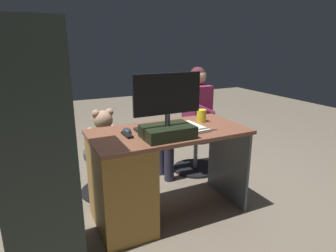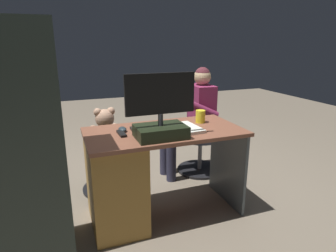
{
  "view_description": "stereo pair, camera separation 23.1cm",
  "coord_description": "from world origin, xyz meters",
  "px_view_note": "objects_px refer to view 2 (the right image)",
  "views": [
    {
      "loc": [
        0.94,
        2.24,
        1.38
      ],
      "look_at": [
        -0.15,
        -0.02,
        0.65
      ],
      "focal_mm": 31.1,
      "sensor_mm": 36.0,
      "label": 1
    },
    {
      "loc": [
        0.73,
        2.33,
        1.38
      ],
      "look_at": [
        -0.15,
        -0.02,
        0.65
      ],
      "focal_mm": 31.1,
      "sensor_mm": 36.0,
      "label": 2
    }
  ],
  "objects_px": {
    "monitor": "(161,119)",
    "teddy_bear": "(105,130)",
    "keyboard": "(158,127)",
    "tv_remote": "(122,134)",
    "person": "(194,115)",
    "desk": "(128,176)",
    "office_chair_teddy": "(108,166)",
    "visitor_chair": "(200,150)",
    "cup": "(200,116)",
    "computer_mouse": "(122,129)"
  },
  "relations": [
    {
      "from": "keyboard",
      "to": "computer_mouse",
      "type": "height_order",
      "value": "computer_mouse"
    },
    {
      "from": "desk",
      "to": "keyboard",
      "type": "height_order",
      "value": "keyboard"
    },
    {
      "from": "desk",
      "to": "keyboard",
      "type": "bearing_deg",
      "value": -168.6
    },
    {
      "from": "monitor",
      "to": "teddy_bear",
      "type": "height_order",
      "value": "monitor"
    },
    {
      "from": "computer_mouse",
      "to": "teddy_bear",
      "type": "distance_m",
      "value": 0.54
    },
    {
      "from": "desk",
      "to": "keyboard",
      "type": "distance_m",
      "value": 0.44
    },
    {
      "from": "cup",
      "to": "tv_remote",
      "type": "height_order",
      "value": "cup"
    },
    {
      "from": "office_chair_teddy",
      "to": "visitor_chair",
      "type": "xyz_separation_m",
      "value": [
        -1.01,
        -0.06,
        0.0
      ]
    },
    {
      "from": "office_chair_teddy",
      "to": "person",
      "type": "bearing_deg",
      "value": -176.49
    },
    {
      "from": "keyboard",
      "to": "office_chair_teddy",
      "type": "xyz_separation_m",
      "value": [
        0.34,
        -0.52,
        -0.5
      ]
    },
    {
      "from": "keyboard",
      "to": "office_chair_teddy",
      "type": "height_order",
      "value": "keyboard"
    },
    {
      "from": "desk",
      "to": "teddy_bear",
      "type": "distance_m",
      "value": 0.63
    },
    {
      "from": "cup",
      "to": "desk",
      "type": "bearing_deg",
      "value": 8.74
    },
    {
      "from": "monitor",
      "to": "office_chair_teddy",
      "type": "xyz_separation_m",
      "value": [
        0.28,
        -0.74,
        -0.62
      ]
    },
    {
      "from": "monitor",
      "to": "cup",
      "type": "xyz_separation_m",
      "value": [
        -0.45,
        -0.26,
        -0.08
      ]
    },
    {
      "from": "tv_remote",
      "to": "person",
      "type": "height_order",
      "value": "person"
    },
    {
      "from": "desk",
      "to": "cup",
      "type": "distance_m",
      "value": 0.77
    },
    {
      "from": "cup",
      "to": "tv_remote",
      "type": "xyz_separation_m",
      "value": [
        0.69,
        0.1,
        -0.04
      ]
    },
    {
      "from": "cup",
      "to": "office_chair_teddy",
      "type": "relative_size",
      "value": 0.21
    },
    {
      "from": "cup",
      "to": "keyboard",
      "type": "bearing_deg",
      "value": 6.9
    },
    {
      "from": "teddy_bear",
      "to": "person",
      "type": "xyz_separation_m",
      "value": [
        -0.93,
        -0.04,
        0.05
      ]
    },
    {
      "from": "desk",
      "to": "visitor_chair",
      "type": "bearing_deg",
      "value": -145.96
    },
    {
      "from": "monitor",
      "to": "computer_mouse",
      "type": "relative_size",
      "value": 5.2
    },
    {
      "from": "cup",
      "to": "teddy_bear",
      "type": "xyz_separation_m",
      "value": [
        0.73,
        -0.49,
        -0.18
      ]
    },
    {
      "from": "keyboard",
      "to": "tv_remote",
      "type": "xyz_separation_m",
      "value": [
        0.3,
        0.05,
        -0.0
      ]
    },
    {
      "from": "tv_remote",
      "to": "visitor_chair",
      "type": "relative_size",
      "value": 0.31
    },
    {
      "from": "monitor",
      "to": "visitor_chair",
      "type": "xyz_separation_m",
      "value": [
        -0.73,
        -0.8,
        -0.62
      ]
    },
    {
      "from": "tv_remote",
      "to": "teddy_bear",
      "type": "relative_size",
      "value": 0.39
    },
    {
      "from": "tv_remote",
      "to": "computer_mouse",
      "type": "bearing_deg",
      "value": -109.23
    },
    {
      "from": "person",
      "to": "keyboard",
      "type": "bearing_deg",
      "value": 44.46
    },
    {
      "from": "teddy_bear",
      "to": "office_chair_teddy",
      "type": "bearing_deg",
      "value": 90.0
    },
    {
      "from": "office_chair_teddy",
      "to": "visitor_chair",
      "type": "relative_size",
      "value": 1.02
    },
    {
      "from": "cup",
      "to": "teddy_bear",
      "type": "bearing_deg",
      "value": -33.85
    },
    {
      "from": "monitor",
      "to": "tv_remote",
      "type": "height_order",
      "value": "monitor"
    },
    {
      "from": "person",
      "to": "teddy_bear",
      "type": "bearing_deg",
      "value": 2.71
    },
    {
      "from": "desk",
      "to": "visitor_chair",
      "type": "distance_m",
      "value": 1.15
    },
    {
      "from": "keyboard",
      "to": "person",
      "type": "bearing_deg",
      "value": -135.54
    },
    {
      "from": "person",
      "to": "desk",
      "type": "bearing_deg",
      "value": 36.41
    },
    {
      "from": "desk",
      "to": "cup",
      "type": "relative_size",
      "value": 11.51
    },
    {
      "from": "monitor",
      "to": "cup",
      "type": "distance_m",
      "value": 0.52
    },
    {
      "from": "office_chair_teddy",
      "to": "cup",
      "type": "bearing_deg",
      "value": 146.85
    },
    {
      "from": "keyboard",
      "to": "tv_remote",
      "type": "height_order",
      "value": "keyboard"
    },
    {
      "from": "desk",
      "to": "visitor_chair",
      "type": "height_order",
      "value": "desk"
    },
    {
      "from": "visitor_chair",
      "to": "person",
      "type": "xyz_separation_m",
      "value": [
        0.09,
        0.01,
        0.41
      ]
    },
    {
      "from": "office_chair_teddy",
      "to": "monitor",
      "type": "bearing_deg",
      "value": 111.09
    },
    {
      "from": "person",
      "to": "cup",
      "type": "bearing_deg",
      "value": 69.61
    },
    {
      "from": "computer_mouse",
      "to": "office_chair_teddy",
      "type": "xyz_separation_m",
      "value": [
        0.06,
        -0.5,
        -0.5
      ]
    },
    {
      "from": "visitor_chair",
      "to": "person",
      "type": "bearing_deg",
      "value": 3.51
    },
    {
      "from": "desk",
      "to": "visitor_chair",
      "type": "relative_size",
      "value": 2.48
    },
    {
      "from": "teddy_bear",
      "to": "desk",
      "type": "bearing_deg",
      "value": 96.43
    }
  ]
}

